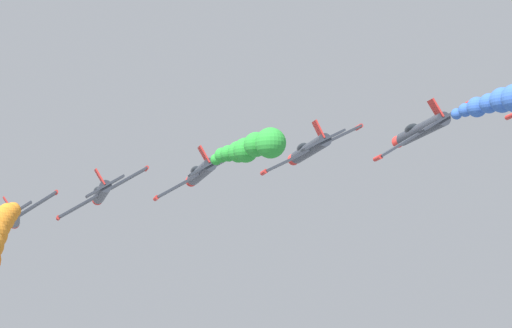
# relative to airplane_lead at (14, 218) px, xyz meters

# --- Properties ---
(airplane_lead) EXTENTS (8.11, 10.35, 5.67)m
(airplane_lead) POSITION_rel_airplane_lead_xyz_m (0.00, 0.00, 0.00)
(airplane_lead) COLOR #333842
(airplane_left_inner) EXTENTS (8.37, 10.35, 5.25)m
(airplane_left_inner) POSITION_rel_airplane_lead_xyz_m (7.81, -6.17, 1.88)
(airplane_left_inner) COLOR #333842
(airplane_right_inner) EXTENTS (8.44, 10.35, 5.13)m
(airplane_right_inner) POSITION_rel_airplane_lead_xyz_m (15.71, -14.17, 2.86)
(airplane_right_inner) COLOR #333842
(smoke_trail_right_inner) EXTENTS (3.57, 12.13, 2.22)m
(smoke_trail_right_inner) POSITION_rel_airplane_lead_xyz_m (17.02, -28.76, 2.59)
(smoke_trail_right_inner) COLOR green
(airplane_left_outer) EXTENTS (8.70, 10.35, 4.61)m
(airplane_left_outer) POSITION_rel_airplane_lead_xyz_m (24.17, -18.81, 4.41)
(airplane_left_outer) COLOR #333842
(airplane_right_outer) EXTENTS (8.35, 10.35, 5.29)m
(airplane_right_outer) POSITION_rel_airplane_lead_xyz_m (31.53, -25.55, 5.13)
(airplane_right_outer) COLOR #333842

